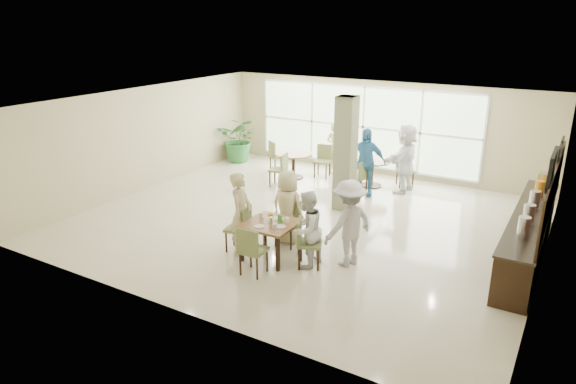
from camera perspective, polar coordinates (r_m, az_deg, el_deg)
The scene contains 23 objects.
ground at distance 12.09m, azimuth 2.08°, elevation -3.20°, with size 10.00×10.00×0.00m, color beige.
room_shell at distance 11.56m, azimuth 2.17°, elevation 4.65°, with size 10.00×10.00×10.00m.
window_bank at distance 15.78m, azimuth 8.34°, elevation 7.17°, with size 7.00×0.04×7.00m.
column at distance 12.51m, azimuth 6.40°, elevation 4.21°, with size 0.45×0.45×2.80m, color #656D4C.
main_table at distance 10.03m, azimuth -1.92°, elevation -3.89°, with size 0.98×0.98×0.75m.
round_table_left at distance 15.17m, azimuth 0.60°, elevation 3.69°, with size 1.10×1.10×0.75m.
round_table_right at distance 14.60m, azimuth 9.30°, elevation 2.76°, with size 1.03×1.03×0.75m.
chairs_main_table at distance 10.08m, azimuth -1.80°, elevation -4.91°, with size 2.16×1.86×0.95m.
chairs_table_left at distance 15.20m, azimuth 0.54°, elevation 3.33°, with size 2.03×1.95×0.95m.
chairs_table_right at distance 14.62m, azimuth 9.29°, elevation 2.46°, with size 2.18×1.90×0.95m.
tabletop_clutter at distance 9.95m, azimuth -1.66°, elevation -3.15°, with size 0.73×0.74×0.21m.
buffet_counter at distance 11.13m, azimuth 25.28°, elevation -4.02°, with size 0.64×4.70×1.95m.
wall_tv at distance 9.58m, azimuth 27.26°, elevation 2.30°, with size 0.06×1.00×0.58m.
framed_art_a at distance 11.21m, azimuth 27.72°, elevation 2.78°, with size 0.05×0.55×0.70m.
framed_art_b at distance 11.98m, azimuth 27.99°, elevation 3.66°, with size 0.05×0.55×0.70m.
potted_plant at distance 16.99m, azimuth -5.40°, elevation 5.85°, with size 1.34×1.34×1.49m, color #2B6B30.
teen_left at distance 10.26m, azimuth -5.26°, elevation -2.36°, with size 0.61×0.40×1.68m, color #C8BA85.
teen_far at distance 10.69m, azimuth -0.07°, elevation -1.66°, with size 0.77×0.42×1.58m, color #C8BA85.
teen_right at distance 9.68m, azimuth 2.10°, elevation -4.16°, with size 0.73×0.57×1.50m, color white.
teen_standing at distance 9.76m, azimuth 6.77°, elevation -3.47°, with size 1.10×0.63×1.70m, color #B7B7B9.
adult_a at distance 13.72m, azimuth 8.56°, elevation 3.30°, with size 1.07×0.61×1.82m, color teal.
adult_b at distance 14.19m, azimuth 12.94°, elevation 3.65°, with size 1.74×0.75×1.87m, color white.
adult_standing at distance 15.52m, azimuth 5.25°, elevation 4.83°, with size 0.59×0.38×1.60m, color #C8BA85.
Camera 1 is at (5.31, -9.87, 4.53)m, focal length 32.00 mm.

